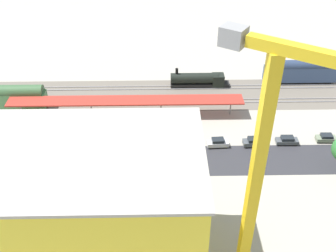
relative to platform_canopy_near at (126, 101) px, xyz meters
name	(u,v)px	position (x,y,z in m)	size (l,w,h in m)	color
ground_plane	(154,144)	(-5.54, 11.18, -3.85)	(193.41, 193.41, 0.00)	#9E998C
rail_bed	(150,95)	(-5.54, -8.45, -3.85)	(120.88, 14.60, 0.01)	#665E54
street_asphalt	(155,161)	(-5.54, 16.49, -3.85)	(120.88, 9.00, 0.01)	#2D2D33
track_rails	(150,94)	(-5.54, -8.45, -3.67)	(120.66, 15.54, 0.12)	#9E9EA8
platform_canopy_near	(126,101)	(0.00, 0.00, 0.00)	(52.00, 7.29, 4.05)	#A82D23
locomotive	(200,80)	(-18.30, -11.75, -2.10)	(14.81, 3.53, 5.03)	black
passenger_coach	(300,71)	(-43.70, -11.75, -0.60)	(18.26, 3.95, 6.15)	black
freight_coach_far	(2,97)	(28.04, -5.15, -0.74)	(19.84, 4.31, 5.95)	black
parked_car_0	(326,138)	(-40.85, 12.97, -3.11)	(4.18, 2.11, 1.67)	black
parked_car_1	(287,141)	(-32.58, 13.14, -3.10)	(4.60, 2.15, 1.70)	black
parked_car_2	(253,142)	(-25.65, 13.18, -3.04)	(4.25, 2.01, 1.85)	black
parked_car_3	(218,143)	(-18.38, 12.85, -3.04)	(4.32, 1.88, 1.83)	black
parked_car_4	(183,147)	(-11.24, 13.42, -3.11)	(4.92, 2.32, 1.67)	black
parked_car_5	(143,150)	(-3.27, 13.68, -3.10)	(4.88, 2.10, 1.70)	black
parked_car_6	(104,148)	(4.36, 12.82, -3.04)	(4.52, 2.19, 1.83)	black
parked_car_7	(69,152)	(11.12, 13.30, -3.13)	(4.46, 1.98, 1.60)	black
construction_building	(88,215)	(4.47, 38.78, 6.26)	(29.75, 18.84, 20.22)	yellow
construction_roof_slab	(78,155)	(4.47, 38.78, 16.57)	(30.35, 19.44, 0.40)	#ADA89E
tower_crane	(285,165)	(-18.54, 44.37, 18.14)	(25.36, 19.81, 36.09)	gray
box_truck_0	(91,183)	(6.12, 23.62, -2.19)	(8.55, 3.41, 3.39)	black
street_tree_0	(124,162)	(0.11, 22.31, 1.24)	(5.82, 5.82, 8.01)	brown
traffic_light	(11,167)	(19.62, 21.39, 0.63)	(0.50, 0.36, 6.77)	#333333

